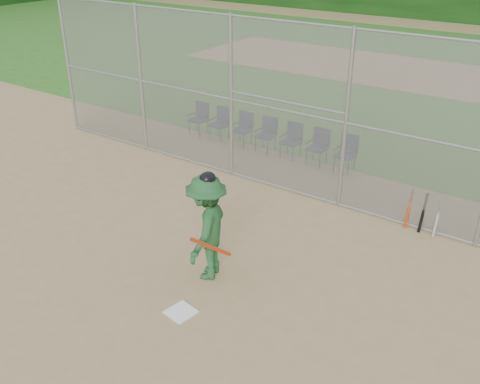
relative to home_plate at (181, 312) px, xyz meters
The scene contains 14 objects.
ground 0.50m from the home_plate, behind, with size 100.00×100.00×0.00m, color tan.
grass_strip 17.94m from the home_plate, 91.57° to the left, with size 100.00×100.00×0.00m, color #2B631D.
dirt_patch_far 17.94m from the home_plate, 91.57° to the left, with size 24.00×24.00×0.00m, color tan.
backstop_fence 5.36m from the home_plate, 95.70° to the left, with size 16.09×0.09×4.00m.
home_plate is the anchor object (origin of this frame).
batter_at_plate 1.52m from the home_plate, 104.36° to the left, with size 1.16×1.46×2.08m.
spare_bats 5.50m from the home_plate, 64.01° to the left, with size 0.66×0.31×0.84m.
chair_0 8.47m from the home_plate, 126.83° to the left, with size 0.54×0.52×0.96m, color #101B3E, non-canonical shape.
chair_1 8.01m from the home_plate, 122.18° to the left, with size 0.54×0.52×0.96m, color #101B3E, non-canonical shape.
chair_2 7.61m from the home_plate, 117.01° to the left, with size 0.54×0.52×0.96m, color #101B3E, non-canonical shape.
chair_3 7.28m from the home_plate, 111.31° to the left, with size 0.54×0.52×0.96m, color #101B3E, non-canonical shape.
chair_4 7.03m from the home_plate, 105.14° to the left, with size 0.54×0.52×0.96m, color #101B3E, non-canonical shape.
chair_5 6.86m from the home_plate, 98.58° to the left, with size 0.54×0.52×0.96m, color #101B3E, non-canonical shape.
chair_6 6.79m from the home_plate, 91.79° to the left, with size 0.54×0.52×0.96m, color #101B3E, non-canonical shape.
Camera 1 is at (5.32, -5.14, 5.78)m, focal length 40.00 mm.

